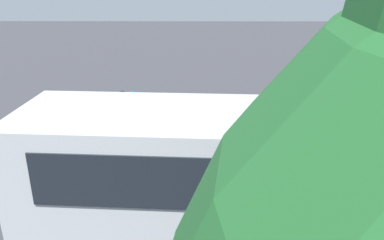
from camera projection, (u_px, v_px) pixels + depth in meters
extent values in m
plane|color=#38383D|center=(202.00, 155.00, 12.86)|extent=(80.00, 80.00, 0.00)
cube|color=#B7BABF|center=(246.00, 178.00, 7.73)|extent=(9.24, 3.01, 2.80)
cube|color=black|center=(27.00, 147.00, 7.80)|extent=(0.18, 2.10, 1.23)
cube|color=black|center=(243.00, 129.00, 8.71)|extent=(7.65, 0.47, 1.01)
cube|color=black|center=(253.00, 187.00, 6.34)|extent=(7.65, 0.47, 1.01)
cube|color=red|center=(241.00, 172.00, 9.11)|extent=(8.01, 0.48, 0.28)
torus|color=black|center=(111.00, 199.00, 9.45)|extent=(1.02, 0.38, 1.00)
torus|color=black|center=(374.00, 208.00, 9.07)|extent=(1.02, 0.38, 1.00)
cylinder|color=#473823|center=(268.00, 169.00, 11.03)|extent=(0.15, 0.15, 0.75)
cube|color=black|center=(266.00, 180.00, 11.21)|extent=(0.16, 0.28, 0.10)
cylinder|color=#473823|center=(273.00, 168.00, 11.06)|extent=(0.15, 0.15, 0.75)
cube|color=black|center=(271.00, 180.00, 11.24)|extent=(0.16, 0.28, 0.10)
cube|color=black|center=(272.00, 147.00, 10.80)|extent=(0.44, 0.37, 0.63)
cylinder|color=black|center=(264.00, 147.00, 10.74)|extent=(0.11, 0.11, 0.59)
sphere|color=tan|center=(263.00, 157.00, 10.84)|extent=(0.11, 0.11, 0.09)
cylinder|color=black|center=(280.00, 145.00, 10.85)|extent=(0.11, 0.11, 0.59)
sphere|color=tan|center=(279.00, 155.00, 10.95)|extent=(0.11, 0.11, 0.09)
sphere|color=tan|center=(273.00, 132.00, 10.64)|extent=(0.27, 0.27, 0.23)
cylinder|color=black|center=(219.00, 167.00, 11.16)|extent=(0.13, 0.13, 0.74)
cube|color=black|center=(218.00, 178.00, 11.34)|extent=(0.12, 0.27, 0.10)
cylinder|color=black|center=(224.00, 167.00, 11.16)|extent=(0.13, 0.13, 0.74)
cube|color=black|center=(224.00, 178.00, 11.34)|extent=(0.12, 0.27, 0.10)
cube|color=#D8F233|center=(222.00, 146.00, 10.92)|extent=(0.40, 0.30, 0.61)
cube|color=silver|center=(222.00, 146.00, 10.92)|extent=(0.41, 0.31, 0.06)
cylinder|color=#D8F233|center=(214.00, 145.00, 10.90)|extent=(0.10, 0.10, 0.58)
sphere|color=tan|center=(214.00, 155.00, 11.01)|extent=(0.10, 0.10, 0.09)
cylinder|color=#D8F233|center=(231.00, 145.00, 10.93)|extent=(0.10, 0.10, 0.58)
sphere|color=tan|center=(230.00, 154.00, 11.03)|extent=(0.10, 0.10, 0.09)
sphere|color=tan|center=(223.00, 132.00, 10.76)|extent=(0.23, 0.23, 0.22)
cylinder|color=black|center=(187.00, 174.00, 10.73)|extent=(0.14, 0.14, 0.75)
cube|color=black|center=(187.00, 186.00, 10.91)|extent=(0.15, 0.27, 0.10)
cylinder|color=black|center=(192.00, 174.00, 10.75)|extent=(0.14, 0.14, 0.75)
cube|color=black|center=(192.00, 185.00, 10.94)|extent=(0.15, 0.27, 0.10)
cube|color=#3F594C|center=(189.00, 152.00, 10.50)|extent=(0.43, 0.35, 0.62)
cylinder|color=#3F594C|center=(181.00, 152.00, 10.45)|extent=(0.11, 0.11, 0.59)
sphere|color=tan|center=(181.00, 162.00, 10.56)|extent=(0.11, 0.11, 0.09)
cylinder|color=#3F594C|center=(198.00, 151.00, 10.53)|extent=(0.11, 0.11, 0.59)
sphere|color=tan|center=(198.00, 160.00, 10.64)|extent=(0.11, 0.11, 0.09)
sphere|color=tan|center=(189.00, 137.00, 10.34)|extent=(0.26, 0.26, 0.23)
torus|color=black|center=(282.00, 191.00, 10.18)|extent=(0.61, 0.24, 0.60)
cylinder|color=silver|center=(282.00, 191.00, 10.18)|extent=(0.14, 0.12, 0.12)
torus|color=black|center=(339.00, 197.00, 9.91)|extent=(0.61, 0.24, 0.60)
cylinder|color=silver|center=(339.00, 197.00, 9.91)|extent=(0.14, 0.14, 0.12)
cylinder|color=silver|center=(285.00, 180.00, 10.05)|extent=(0.32, 0.12, 0.67)
cube|color=white|center=(309.00, 183.00, 9.94)|extent=(0.88, 0.44, 0.36)
cube|color=black|center=(328.00, 183.00, 9.83)|extent=(0.55, 0.32, 0.20)
cylinder|color=silver|center=(323.00, 194.00, 9.82)|extent=(0.46, 0.17, 0.08)
cylinder|color=black|center=(288.00, 170.00, 9.93)|extent=(0.15, 0.58, 0.04)
torus|color=black|center=(141.00, 113.00, 15.98)|extent=(0.61, 0.23, 0.60)
cylinder|color=silver|center=(141.00, 113.00, 15.98)|extent=(0.13, 0.12, 0.12)
torus|color=black|center=(109.00, 111.00, 16.21)|extent=(0.61, 0.23, 0.60)
cylinder|color=silver|center=(109.00, 111.00, 16.21)|extent=(0.14, 0.14, 0.12)
cylinder|color=silver|center=(140.00, 105.00, 15.87)|extent=(0.32, 0.11, 0.67)
cube|color=white|center=(126.00, 104.00, 15.97)|extent=(0.87, 0.41, 0.36)
cube|color=black|center=(115.00, 103.00, 16.03)|extent=(0.55, 0.30, 0.20)
cylinder|color=silver|center=(119.00, 107.00, 16.23)|extent=(0.46, 0.15, 0.08)
cylinder|color=black|center=(138.00, 98.00, 15.77)|extent=(0.13, 0.58, 0.04)
cube|color=black|center=(124.00, 98.00, 15.88)|extent=(0.60, 0.42, 0.51)
sphere|color=#0C59B2|center=(133.00, 94.00, 15.75)|extent=(0.30, 0.30, 0.26)
cylinder|color=black|center=(129.00, 99.00, 15.67)|extent=(0.43, 0.16, 0.33)
cylinder|color=black|center=(119.00, 106.00, 15.85)|extent=(0.11, 0.11, 0.40)
cylinder|color=black|center=(132.00, 97.00, 16.00)|extent=(0.43, 0.16, 0.33)
cylinder|color=black|center=(122.00, 103.00, 16.18)|extent=(0.11, 0.11, 0.40)
cube|color=white|center=(367.00, 155.00, 12.88)|extent=(0.15, 3.74, 0.01)
cube|color=white|center=(291.00, 155.00, 12.90)|extent=(0.15, 4.30, 0.01)
cube|color=white|center=(215.00, 155.00, 12.92)|extent=(0.14, 3.63, 0.01)
cube|color=white|center=(139.00, 154.00, 12.94)|extent=(0.16, 4.90, 0.01)
cube|color=white|center=(64.00, 154.00, 12.96)|extent=(0.16, 4.77, 0.01)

